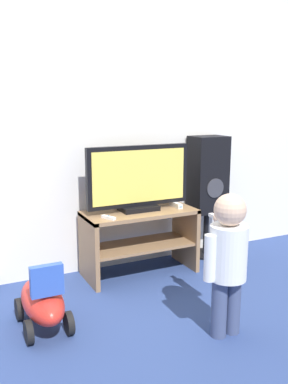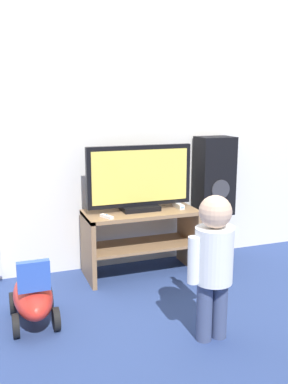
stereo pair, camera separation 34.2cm
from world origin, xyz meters
TOP-DOWN VIEW (x-y plane):
  - ground_plane at (0.00, 0.00)m, footprint 16.00×16.00m
  - wall_back at (0.00, 0.50)m, footprint 10.00×0.06m
  - tv_stand at (0.00, 0.21)m, footprint 0.93×0.42m
  - television at (0.00, 0.23)m, footprint 0.89×0.20m
  - game_console at (0.34, 0.19)m, footprint 0.04×0.16m
  - remote_primary at (-0.32, 0.09)m, footprint 0.08×0.13m
  - child at (0.07, -0.90)m, footprint 0.34×0.50m
  - speaker_tower at (0.75, 0.33)m, footprint 0.32×0.29m
  - ride_on_toy at (-0.94, -0.33)m, footprint 0.29×0.59m

SIDE VIEW (x-z plane):
  - ground_plane at x=0.00m, z-range 0.00..0.00m
  - ride_on_toy at x=-0.94m, z-range -0.06..0.42m
  - tv_stand at x=0.00m, z-range 0.08..0.63m
  - child at x=0.07m, z-range 0.08..0.98m
  - remote_primary at x=-0.32m, z-range 0.54..0.57m
  - game_console at x=0.34m, z-range 0.55..0.59m
  - speaker_tower at x=0.75m, z-range 0.18..1.31m
  - television at x=0.00m, z-range 0.54..1.08m
  - wall_back at x=0.00m, z-range 0.00..2.60m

